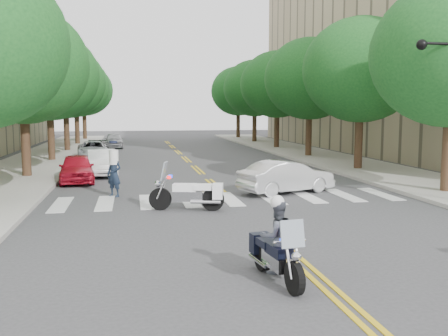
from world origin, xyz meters
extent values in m
plane|color=#38383A|center=(0.00, 0.00, 0.00)|extent=(140.00, 140.00, 0.00)
cube|color=#9E9991|center=(-9.50, 22.00, 0.07)|extent=(5.00, 60.00, 0.15)
cube|color=#9E9991|center=(9.50, 22.00, 0.07)|extent=(5.00, 60.00, 0.15)
cylinder|color=#382316|center=(-8.80, 14.00, 1.66)|extent=(0.44, 0.44, 3.32)
ellipsoid|color=#154A1C|center=(-8.80, 14.00, 5.56)|extent=(6.40, 6.40, 5.76)
cylinder|color=#382316|center=(-8.80, 22.00, 1.66)|extent=(0.44, 0.44, 3.32)
ellipsoid|color=#154A1C|center=(-8.80, 22.00, 5.56)|extent=(6.40, 6.40, 5.76)
cylinder|color=#382316|center=(-8.80, 30.00, 1.66)|extent=(0.44, 0.44, 3.32)
ellipsoid|color=#154A1C|center=(-8.80, 30.00, 5.56)|extent=(6.40, 6.40, 5.76)
cylinder|color=#382316|center=(-8.80, 38.00, 1.66)|extent=(0.44, 0.44, 3.32)
ellipsoid|color=#154A1C|center=(-8.80, 38.00, 5.56)|extent=(6.40, 6.40, 5.76)
cylinder|color=#382316|center=(-8.80, 46.00, 1.66)|extent=(0.44, 0.44, 3.32)
ellipsoid|color=#154A1C|center=(-8.80, 46.00, 5.56)|extent=(6.40, 6.40, 5.76)
cylinder|color=#382316|center=(8.80, 6.00, 1.66)|extent=(0.44, 0.44, 3.32)
cylinder|color=#382316|center=(8.80, 14.00, 1.66)|extent=(0.44, 0.44, 3.32)
ellipsoid|color=#154A1C|center=(8.80, 14.00, 5.56)|extent=(6.40, 6.40, 5.76)
cylinder|color=#382316|center=(8.80, 22.00, 1.66)|extent=(0.44, 0.44, 3.32)
ellipsoid|color=#154A1C|center=(8.80, 22.00, 5.56)|extent=(6.40, 6.40, 5.76)
cylinder|color=#382316|center=(8.80, 30.00, 1.66)|extent=(0.44, 0.44, 3.32)
ellipsoid|color=#154A1C|center=(8.80, 30.00, 5.56)|extent=(6.40, 6.40, 5.76)
cylinder|color=#382316|center=(8.80, 38.00, 1.66)|extent=(0.44, 0.44, 3.32)
ellipsoid|color=#154A1C|center=(8.80, 38.00, 5.56)|extent=(6.40, 6.40, 5.76)
cylinder|color=#382316|center=(8.80, 46.00, 1.66)|extent=(0.44, 0.44, 3.32)
ellipsoid|color=#154A1C|center=(8.80, 46.00, 5.56)|extent=(6.40, 6.40, 5.76)
sphere|color=black|center=(5.90, 3.50, 5.55)|extent=(0.36, 0.36, 0.36)
cylinder|color=black|center=(-0.75, -3.44, 0.32)|extent=(0.22, 0.65, 0.64)
cylinder|color=black|center=(-0.96, -1.96, 0.32)|extent=(0.26, 0.66, 0.64)
cube|color=silver|center=(-0.86, -2.65, 0.42)|extent=(0.42, 0.88, 0.30)
cube|color=black|center=(-0.85, -2.75, 0.66)|extent=(0.43, 0.70, 0.21)
cube|color=black|center=(-0.92, -2.23, 0.68)|extent=(0.44, 0.56, 0.15)
cube|color=black|center=(-0.98, -1.82, 0.56)|extent=(0.45, 0.34, 0.42)
cube|color=#8C99A5|center=(-0.77, -3.32, 1.13)|extent=(0.49, 0.21, 0.51)
cube|color=red|center=(-0.68, -3.15, 0.96)|extent=(0.11, 0.11, 0.08)
cube|color=#0C26E5|center=(-0.90, -3.18, 0.96)|extent=(0.11, 0.11, 0.08)
imported|color=#474C56|center=(-0.86, -2.65, 0.91)|extent=(0.79, 0.66, 1.48)
sphere|color=silver|center=(-0.86, -2.65, 1.60)|extent=(0.28, 0.28, 0.28)
cylinder|color=black|center=(-2.73, 4.90, 0.38)|extent=(0.78, 0.34, 0.76)
cylinder|color=black|center=(-0.99, 4.46, 0.38)|extent=(0.79, 0.38, 0.76)
cube|color=silver|center=(-1.81, 4.66, 0.51)|extent=(1.07, 0.60, 0.36)
cube|color=white|center=(-1.92, 4.69, 0.79)|extent=(0.86, 0.58, 0.25)
cube|color=white|center=(-1.32, 4.54, 0.81)|extent=(0.71, 0.59, 0.18)
cube|color=white|center=(-0.83, 4.42, 0.67)|extent=(0.45, 0.56, 0.51)
cube|color=#8C99A5|center=(-2.59, 4.86, 1.35)|extent=(0.30, 0.59, 0.61)
cube|color=red|center=(-2.44, 4.68, 1.15)|extent=(0.14, 0.14, 0.09)
cube|color=#0C26E5|center=(-2.37, 4.95, 1.15)|extent=(0.14, 0.14, 0.09)
imported|color=#162133|center=(-4.35, 7.90, 0.88)|extent=(0.77, 0.73, 1.77)
imported|color=silver|center=(2.56, 7.49, 0.67)|extent=(4.31, 2.74, 1.34)
imported|color=red|center=(-6.23, 12.28, 0.66)|extent=(1.92, 4.00, 1.32)
imported|color=white|center=(-5.20, 14.60, 0.66)|extent=(1.79, 4.15, 1.33)
imported|color=silver|center=(-6.30, 23.50, 0.62)|extent=(2.48, 4.63, 1.24)
imported|color=black|center=(-6.19, 24.50, 0.59)|extent=(1.78, 4.13, 1.18)
imported|color=gray|center=(-5.20, 33.55, 0.68)|extent=(1.70, 4.04, 1.36)
camera|label=1|loc=(-3.65, -11.93, 3.41)|focal=40.00mm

